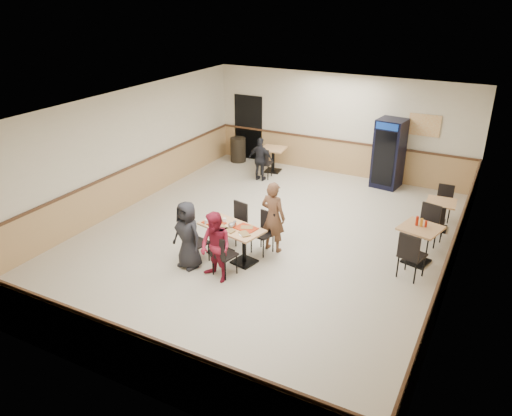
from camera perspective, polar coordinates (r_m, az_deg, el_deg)
The scene contains 20 objects.
ground at distance 11.40m, azimuth 0.95°, elevation -3.60°, with size 10.00×10.00×0.00m, color beige.
room_shell at distance 12.80m, azimuth 13.30°, elevation 1.78°, with size 10.00×10.00×10.00m.
main_table at distance 10.45m, azimuth -2.78°, elevation -3.33°, with size 1.48×0.96×0.73m.
main_chairs at distance 10.49m, azimuth -2.97°, elevation -3.36°, with size 1.53×1.82×0.93m.
diner_woman_left at distance 10.11m, azimuth -7.83°, elevation -3.08°, with size 0.70×0.46×1.43m, color black.
diner_woman_right at distance 9.61m, azimuth -4.65°, elevation -4.50°, with size 0.69×0.54×1.42m, color maroon.
diner_man_opposite at distance 10.63m, azimuth 1.96°, elevation -1.01°, with size 0.58×0.38×1.58m, color brown.
lone_diner at distance 14.65m, azimuth 0.53°, elevation 5.58°, with size 0.75×0.31×1.29m, color black.
tabletop_clutter at distance 10.33m, azimuth -3.19°, elevation -2.01°, with size 1.22×0.59×0.12m.
side_table_near at distance 10.78m, azimuth 18.15°, elevation -3.39°, with size 0.92×0.92×0.81m.
side_table_near_chair_south at distance 10.22m, azimuth 17.44°, elevation -5.03°, with size 0.48×0.48×1.03m, color black, non-canonical shape.
side_table_near_chair_north at distance 11.38m, azimuth 18.74°, elevation -2.15°, with size 0.48×0.48×1.03m, color black, non-canonical shape.
side_table_far at distance 12.46m, azimuth 20.29°, elevation -0.30°, with size 0.69×0.69×0.70m.
side_table_far_chair_south at distance 11.95m, azimuth 19.86°, elevation -1.38°, with size 0.41×0.41×0.89m, color black, non-canonical shape.
side_table_far_chair_north at distance 12.99m, azimuth 20.66°, elevation 0.53°, with size 0.41×0.41×0.89m, color black, non-canonical shape.
condiment_caddy at distance 10.68m, azimuth 18.28°, elevation -1.53°, with size 0.23×0.06×0.20m.
back_table at distance 15.42m, azimuth 1.99°, elevation 5.97°, with size 0.79×0.79×0.75m.
back_table_chair_lone at distance 14.92m, azimuth 0.97°, elevation 5.25°, with size 0.44×0.44×0.95m, color black, non-canonical shape.
pepsi_cooler at distance 14.58m, azimuth 14.94°, elevation 6.05°, with size 0.83×0.83×1.95m.
trash_bin at distance 16.39m, azimuth -2.06°, elevation 6.68°, with size 0.50×0.50×0.79m, color black.
Camera 1 is at (4.51, -9.03, 5.30)m, focal length 35.00 mm.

